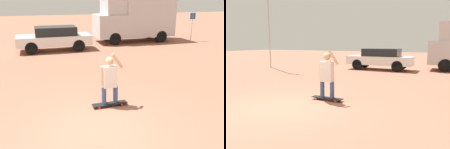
% 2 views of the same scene
% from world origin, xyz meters
% --- Properties ---
extents(ground_plane, '(80.00, 80.00, 0.00)m').
position_xyz_m(ground_plane, '(0.00, 0.00, 0.00)').
color(ground_plane, '#935B47').
extents(skateboard, '(1.07, 0.26, 0.09)m').
position_xyz_m(skateboard, '(0.79, 1.34, 0.08)').
color(skateboard, black).
rests_on(skateboard, ground_plane).
extents(person_skateboarder, '(0.69, 0.24, 1.55)m').
position_xyz_m(person_skateboarder, '(0.79, 1.34, 0.90)').
color(person_skateboarder, '#384C7A').
rests_on(person_skateboarder, skateboard).
extents(camper_van, '(5.59, 2.29, 3.16)m').
position_xyz_m(camper_van, '(5.88, 11.68, 1.71)').
color(camper_van, black).
rests_on(camper_van, ground_plane).
extents(parked_car_white, '(4.36, 1.72, 1.45)m').
position_xyz_m(parked_car_white, '(-0.01, 10.09, 0.78)').
color(parked_car_white, black).
rests_on(parked_car_white, ground_plane).
extents(street_sign, '(0.44, 0.06, 2.03)m').
position_xyz_m(street_sign, '(9.81, 10.41, 1.33)').
color(street_sign, '#B7B7BC').
rests_on(street_sign, ground_plane).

